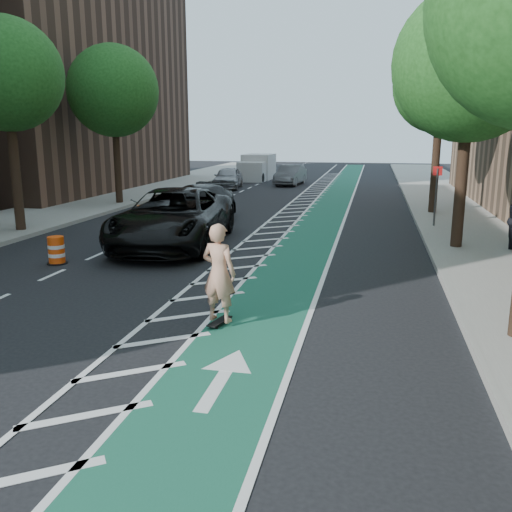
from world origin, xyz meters
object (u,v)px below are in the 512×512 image
(suv_near, at_px, (174,218))
(barrel_a, at_px, (56,251))
(suv_far, at_px, (197,205))
(skateboarder, at_px, (219,273))

(suv_near, distance_m, barrel_a, 4.08)
(suv_near, height_order, suv_far, suv_near)
(barrel_a, bearing_deg, skateboarder, -33.16)
(skateboarder, xyz_separation_m, barrel_a, (-6.10, 3.99, -0.70))
(suv_near, height_order, barrel_a, suv_near)
(skateboarder, xyz_separation_m, suv_near, (-3.66, 7.20, -0.12))
(skateboarder, xyz_separation_m, suv_far, (-4.30, 11.57, -0.28))
(suv_near, xyz_separation_m, barrel_a, (-2.44, -3.22, -0.57))
(barrel_a, bearing_deg, suv_near, 52.80)
(skateboarder, distance_m, barrel_a, 7.32)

